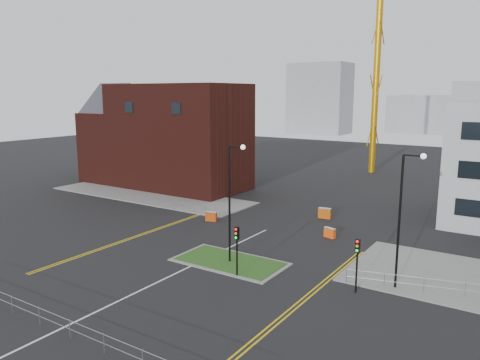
# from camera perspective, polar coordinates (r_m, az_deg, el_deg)

# --- Properties ---
(ground) EXTENTS (200.00, 200.00, 0.00)m
(ground) POSITION_cam_1_polar(r_m,az_deg,el_deg) (32.10, -12.66, -13.30)
(ground) COLOR black
(ground) RESTS_ON ground
(pavement_left) EXTENTS (28.00, 8.00, 0.12)m
(pavement_left) POSITION_cam_1_polar(r_m,az_deg,el_deg) (60.47, -11.00, -1.82)
(pavement_left) COLOR slate
(pavement_left) RESTS_ON ground
(island_kerb) EXTENTS (8.60, 4.60, 0.08)m
(island_kerb) POSITION_cam_1_polar(r_m,az_deg,el_deg) (36.53, -1.26, -9.95)
(island_kerb) COLOR slate
(island_kerb) RESTS_ON ground
(grass_island) EXTENTS (8.00, 4.00, 0.12)m
(grass_island) POSITION_cam_1_polar(r_m,az_deg,el_deg) (36.53, -1.26, -9.92)
(grass_island) COLOR #2B4F1A
(grass_island) RESTS_ON ground
(brick_building) EXTENTS (24.20, 10.07, 14.24)m
(brick_building) POSITION_cam_1_polar(r_m,az_deg,el_deg) (65.77, -9.43, 5.21)
(brick_building) COLOR #401510
(brick_building) RESTS_ON ground
(streetlamp_island) EXTENTS (1.46, 0.36, 9.18)m
(streetlamp_island) POSITION_cam_1_polar(r_m,az_deg,el_deg) (34.89, -1.00, -1.73)
(streetlamp_island) COLOR black
(streetlamp_island) RESTS_ON ground
(streetlamp_right_near) EXTENTS (1.46, 0.36, 9.18)m
(streetlamp_right_near) POSITION_cam_1_polar(r_m,az_deg,el_deg) (31.90, 19.30, -3.51)
(streetlamp_right_near) COLOR black
(streetlamp_right_near) RESTS_ON ground
(traffic_light_island) EXTENTS (0.28, 0.33, 3.65)m
(traffic_light_island) POSITION_cam_1_polar(r_m,az_deg,el_deg) (33.06, -0.39, -7.55)
(traffic_light_island) COLOR black
(traffic_light_island) RESTS_ON ground
(traffic_light_right) EXTENTS (0.28, 0.33, 3.65)m
(traffic_light_right) POSITION_cam_1_polar(r_m,az_deg,el_deg) (31.42, 14.10, -8.86)
(traffic_light_right) COLOR black
(traffic_light_right) RESTS_ON ground
(railing_front) EXTENTS (24.05, 0.05, 1.10)m
(railing_front) POSITION_cam_1_polar(r_m,az_deg,el_deg) (28.37, -21.75, -15.41)
(railing_front) COLOR gray
(railing_front) RESTS_ON ground
(railing_left) EXTENTS (6.05, 0.05, 1.10)m
(railing_left) POSITION_cam_1_polar(r_m,az_deg,el_deg) (51.52, -6.91, -3.08)
(railing_left) COLOR gray
(railing_left) RESTS_ON ground
(centre_line) EXTENTS (0.15, 30.00, 0.01)m
(centre_line) POSITION_cam_1_polar(r_m,az_deg,el_deg) (33.39, -10.15, -12.22)
(centre_line) COLOR silver
(centre_line) RESTS_ON ground
(yellow_left_a) EXTENTS (0.12, 24.00, 0.01)m
(yellow_left_a) POSITION_cam_1_polar(r_m,az_deg,el_deg) (44.72, -11.55, -6.33)
(yellow_left_a) COLOR gold
(yellow_left_a) RESTS_ON ground
(yellow_left_b) EXTENTS (0.12, 24.00, 0.01)m
(yellow_left_b) POSITION_cam_1_polar(r_m,az_deg,el_deg) (44.52, -11.27, -6.40)
(yellow_left_b) COLOR gold
(yellow_left_b) RESTS_ON ground
(yellow_right_a) EXTENTS (0.12, 20.00, 0.01)m
(yellow_right_a) POSITION_cam_1_polar(r_m,az_deg,el_deg) (31.50, 8.24, -13.61)
(yellow_right_a) COLOR gold
(yellow_right_a) RESTS_ON ground
(yellow_right_b) EXTENTS (0.12, 20.00, 0.01)m
(yellow_right_b) POSITION_cam_1_polar(r_m,az_deg,el_deg) (31.39, 8.75, -13.71)
(yellow_right_b) COLOR gold
(yellow_right_b) RESTS_ON ground
(skyline_a) EXTENTS (18.00, 12.00, 22.00)m
(skyline_a) POSITION_cam_1_polar(r_m,az_deg,el_deg) (153.05, 9.70, 9.76)
(skyline_a) COLOR gray
(skyline_a) RESTS_ON ground
(skyline_d) EXTENTS (30.00, 12.00, 12.00)m
(skyline_d) POSITION_cam_1_polar(r_m,az_deg,el_deg) (163.00, 22.99, 7.36)
(skyline_d) COLOR gray
(skyline_d) RESTS_ON ground
(barrier_left) EXTENTS (1.21, 0.63, 0.97)m
(barrier_left) POSITION_cam_1_polar(r_m,az_deg,el_deg) (47.68, -3.53, -4.42)
(barrier_left) COLOR #C3410A
(barrier_left) RESTS_ON ground
(barrier_mid) EXTENTS (1.35, 0.57, 1.10)m
(barrier_mid) POSITION_cam_1_polar(r_m,az_deg,el_deg) (49.40, 10.29, -3.95)
(barrier_mid) COLOR #C9510B
(barrier_mid) RESTS_ON ground
(barrier_right) EXTENTS (1.14, 0.64, 0.91)m
(barrier_right) POSITION_cam_1_polar(r_m,az_deg,el_deg) (43.07, 10.88, -6.29)
(barrier_right) COLOR #FC510E
(barrier_right) RESTS_ON ground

